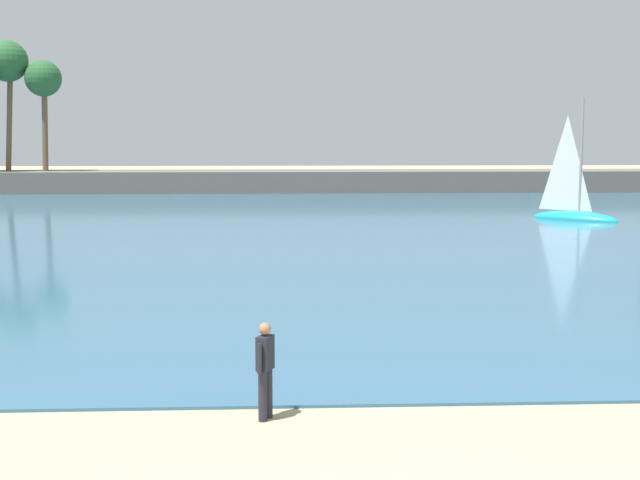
% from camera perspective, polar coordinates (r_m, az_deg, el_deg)
% --- Properties ---
extents(sea, '(220.00, 99.16, 0.06)m').
position_cam_1_polar(sea, '(64.83, -2.11, 2.59)').
color(sea, '#33607F').
rests_on(sea, ground).
extents(palm_headland, '(114.07, 6.22, 12.42)m').
position_cam_1_polar(palm_headland, '(74.20, -4.57, 4.93)').
color(palm_headland, '#605B54').
rests_on(palm_headland, ground).
extents(person_at_waterline, '(0.32, 0.51, 1.67)m').
position_cam_1_polar(person_at_waterline, '(15.03, -3.55, -8.20)').
color(person_at_waterline, '#23232D').
rests_on(person_at_waterline, ground).
extents(sailboat_near_shore, '(4.69, 4.49, 7.25)m').
position_cam_1_polar(sailboat_near_shore, '(51.44, 15.99, 2.00)').
color(sailboat_near_shore, teal).
rests_on(sailboat_near_shore, sea).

